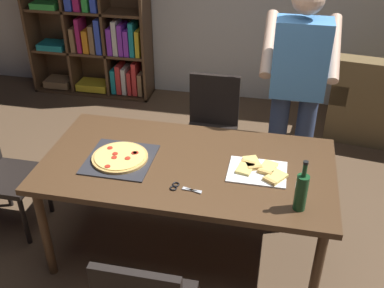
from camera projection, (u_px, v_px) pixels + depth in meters
ground_plane at (188, 248)px, 3.34m from camera, size 12.00×12.00×0.00m
dining_table at (187, 171)px, 2.98m from camera, size 1.87×0.97×0.75m
chair_far_side at (212, 122)px, 3.88m from camera, size 0.42×0.42×0.90m
bookshelf at (89, 9)px, 5.07m from camera, size 1.40×0.35×1.95m
person_serving_pizza at (297, 87)px, 3.32m from camera, size 0.55×0.54×1.75m
pepperoni_pizza_on_tray at (120, 158)px, 2.96m from camera, size 0.42×0.42×0.04m
pizza_slices_on_towel at (259, 170)px, 2.85m from camera, size 0.37×0.30×0.03m
wine_bottle at (301, 191)px, 2.50m from camera, size 0.07×0.07×0.32m
kitchen_scissors at (181, 188)px, 2.72m from camera, size 0.20×0.09×0.01m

